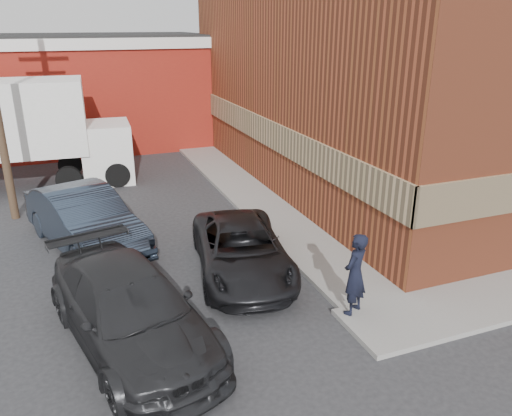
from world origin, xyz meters
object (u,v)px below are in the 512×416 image
object	(u,v)px
suv_b	(130,310)
sedan	(84,219)
suv_a	(242,250)
box_truck	(20,127)
man	(355,274)
warehouse	(51,91)
brick_building	(422,61)

from	to	relation	value
suv_b	sedan	bearing A→B (deg)	82.76
suv_b	suv_a	bearing A→B (deg)	20.55
suv_b	box_truck	xyz separation A→B (m)	(-2.37, 12.04, 1.60)
man	sedan	bearing A→B (deg)	-79.66
suv_a	suv_b	xyz separation A→B (m)	(-3.10, -2.08, 0.12)
warehouse	suv_b	bearing A→B (deg)	-86.54
box_truck	sedan	bearing A→B (deg)	-71.95
man	suv_a	size ratio (longest dim) A/B	0.39
man	suv_a	world-z (taller)	man
warehouse	sedan	size ratio (longest dim) A/B	3.13
suv_a	suv_b	size ratio (longest dim) A/B	0.88
sedan	suv_b	world-z (taller)	sedan
box_truck	warehouse	bearing A→B (deg)	84.11
suv_b	box_truck	bearing A→B (deg)	87.76
brick_building	suv_b	size ratio (longest dim) A/B	3.36
suv_a	suv_b	bearing A→B (deg)	-136.11
brick_building	suv_b	bearing A→B (deg)	-147.46
man	brick_building	bearing A→B (deg)	-163.84
warehouse	man	bearing A→B (deg)	-73.81
man	suv_b	bearing A→B (deg)	-39.92
warehouse	suv_b	size ratio (longest dim) A/B	3.00
brick_building	sedan	distance (m)	14.76
man	box_truck	xyz separation A→B (m)	(-7.07, 12.79, 1.33)
man	box_truck	size ratio (longest dim) A/B	0.22
warehouse	box_truck	distance (m)	7.57
brick_building	man	world-z (taller)	brick_building
warehouse	suv_b	world-z (taller)	warehouse
suv_a	box_truck	world-z (taller)	box_truck
sedan	warehouse	bearing A→B (deg)	73.62
brick_building	suv_a	bearing A→B (deg)	-147.89
suv_a	man	bearing A→B (deg)	-50.51
sedan	suv_a	xyz separation A→B (m)	(3.66, -3.18, -0.19)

